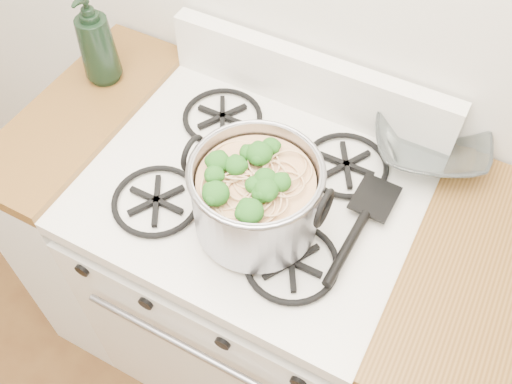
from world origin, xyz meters
name	(u,v)px	position (x,y,z in m)	size (l,w,h in m)	color
gas_range	(253,281)	(0.00, 1.26, 0.44)	(0.76, 0.66, 0.92)	white
counter_left	(115,210)	(-0.51, 1.26, 0.46)	(0.25, 0.65, 0.92)	silver
stock_pot	(256,197)	(0.06, 1.16, 1.01)	(0.31, 0.28, 0.19)	#95959D
spatula	(375,196)	(0.27, 1.34, 0.94)	(0.29, 0.31, 0.02)	black
glass_bowl	(428,146)	(0.33, 1.54, 0.94)	(0.11, 0.11, 0.03)	white
bottle	(95,38)	(-0.52, 1.39, 1.05)	(0.10, 0.10, 0.26)	black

